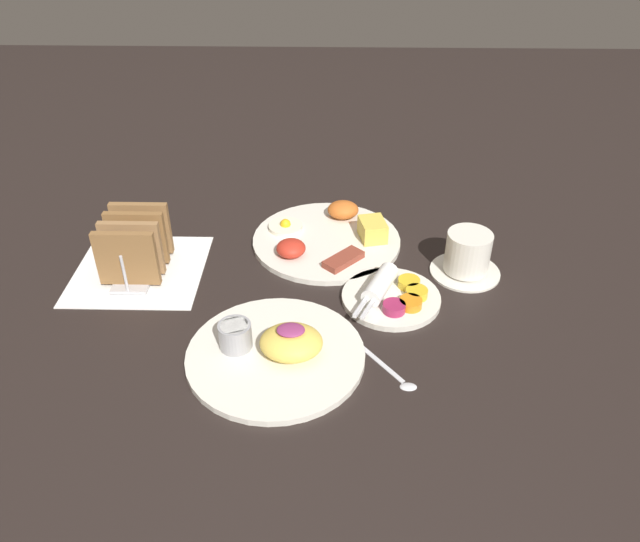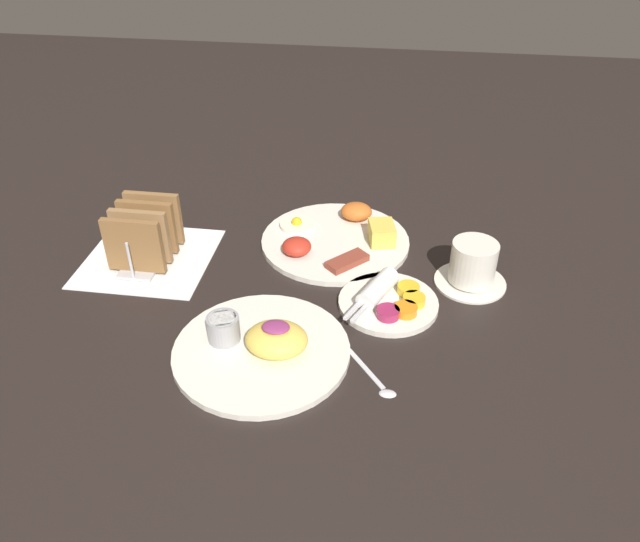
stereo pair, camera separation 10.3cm
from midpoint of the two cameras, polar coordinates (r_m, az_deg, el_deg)
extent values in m
plane|color=black|center=(1.01, -7.48, -3.07)|extent=(3.00, 3.00, 0.00)
cube|color=white|center=(1.14, -18.66, 0.03)|extent=(0.22, 0.22, 0.00)
cylinder|color=silver|center=(1.15, -1.96, 2.71)|extent=(0.27, 0.27, 0.01)
cube|color=#E5C64C|center=(1.14, 2.27, 3.73)|extent=(0.06, 0.06, 0.04)
ellipsoid|color=#C66023|center=(1.21, -0.32, 5.55)|extent=(0.06, 0.05, 0.03)
cylinder|color=#F4EACC|center=(1.18, -5.66, 3.96)|extent=(0.06, 0.06, 0.01)
sphere|color=yellow|center=(1.18, -5.68, 4.21)|extent=(0.02, 0.02, 0.02)
ellipsoid|color=red|center=(1.10, -5.35, 2.00)|extent=(0.05, 0.05, 0.03)
cube|color=brown|center=(1.08, -0.56, 0.96)|extent=(0.08, 0.08, 0.01)
cylinder|color=silver|center=(1.01, 3.63, -2.59)|extent=(0.16, 0.16, 0.01)
cylinder|color=#99234C|center=(0.97, 3.79, -3.46)|extent=(0.04, 0.04, 0.01)
cylinder|color=orange|center=(0.98, 5.34, -3.06)|extent=(0.04, 0.04, 0.01)
cylinder|color=gold|center=(1.00, 5.94, -2.13)|extent=(0.04, 0.04, 0.01)
cylinder|color=gold|center=(1.02, 5.31, -1.19)|extent=(0.04, 0.04, 0.01)
cylinder|color=white|center=(1.00, 2.62, -1.34)|extent=(0.07, 0.09, 0.03)
cube|color=silver|center=(0.95, 1.31, -3.66)|extent=(0.03, 0.05, 0.00)
cube|color=silver|center=(0.95, 0.65, -3.46)|extent=(0.03, 0.05, 0.00)
cylinder|color=silver|center=(0.91, -7.34, -7.78)|extent=(0.26, 0.26, 0.01)
ellipsoid|color=#EAC651|center=(0.89, -5.97, -6.64)|extent=(0.09, 0.08, 0.04)
ellipsoid|color=#8C3366|center=(0.88, -6.06, -5.52)|extent=(0.04, 0.03, 0.01)
cylinder|color=#99999E|center=(0.91, -10.98, -5.94)|extent=(0.05, 0.05, 0.04)
cylinder|color=white|center=(0.90, -11.09, -5.18)|extent=(0.04, 0.04, 0.01)
cube|color=#B7B7BC|center=(1.14, -18.70, 0.21)|extent=(0.06, 0.15, 0.01)
cube|color=brown|center=(1.07, -19.93, 0.99)|extent=(0.10, 0.01, 0.10)
cube|color=olive|center=(1.10, -19.43, 1.93)|extent=(0.10, 0.01, 0.10)
cube|color=brown|center=(1.12, -18.95, 2.82)|extent=(0.10, 0.01, 0.10)
cube|color=olive|center=(1.15, -18.49, 3.67)|extent=(0.10, 0.01, 0.10)
cylinder|color=#B7B7BC|center=(1.06, -20.14, -0.31)|extent=(0.01, 0.00, 0.07)
cylinder|color=#B7B7BC|center=(1.17, -18.06, 3.63)|extent=(0.01, 0.01, 0.07)
cylinder|color=silver|center=(1.09, 10.51, -0.07)|extent=(0.12, 0.12, 0.01)
cylinder|color=silver|center=(1.07, 10.73, 1.64)|extent=(0.08, 0.08, 0.07)
cylinder|color=#381E0F|center=(1.05, 10.90, 3.01)|extent=(0.06, 0.06, 0.01)
cube|color=silver|center=(0.90, 2.00, -8.21)|extent=(0.07, 0.09, 0.00)
ellipsoid|color=silver|center=(0.86, 4.70, -10.48)|extent=(0.02, 0.02, 0.01)
camera|label=1|loc=(0.05, -92.86, -1.99)|focal=35.00mm
camera|label=2|loc=(0.05, 87.14, 1.99)|focal=35.00mm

